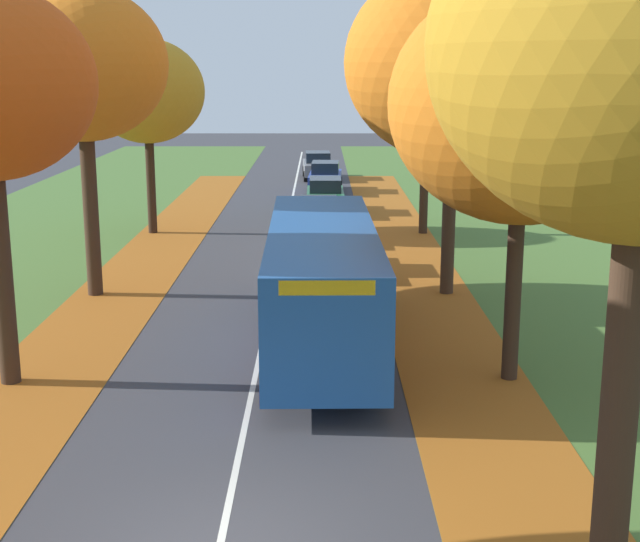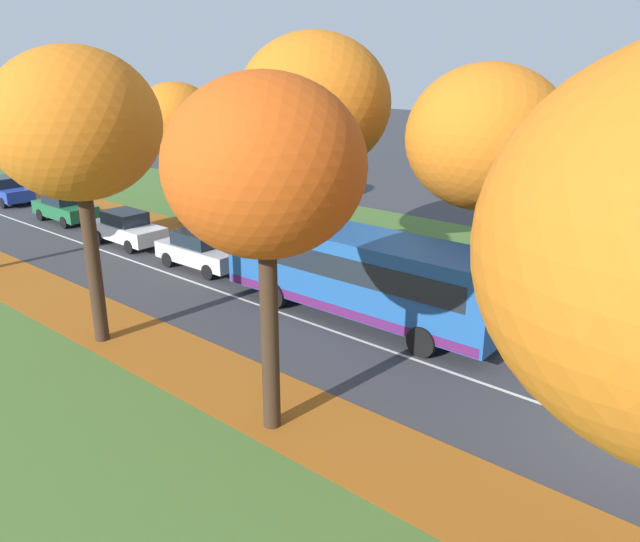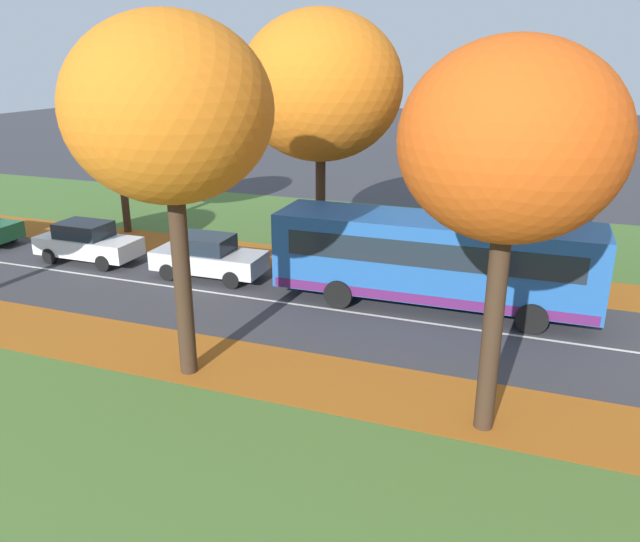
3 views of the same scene
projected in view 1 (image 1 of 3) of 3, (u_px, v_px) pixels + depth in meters
The scene contains 16 objects.
grass_verge_left at pixel (25, 257), 31.99m from camera, with size 12.00×90.00×0.01m, color #476B2D.
leaf_litter_left at pixel (115, 299), 26.14m from camera, with size 2.80×60.00×0.00m, color #9E5619.
grass_verge_right at pixel (536, 257), 31.98m from camera, with size 12.00×90.00×0.01m, color #476B2D.
leaf_litter_right at pixel (428, 299), 26.13m from camera, with size 2.80×60.00×0.00m, color #9E5619.
road_centre_line at pixel (280, 257), 31.98m from camera, with size 0.12×80.00×0.01m, color silver.
tree_left_mid at pixel (83, 65), 25.23m from camera, with size 4.86×4.86×8.94m.
tree_left_far at pixel (147, 92), 35.32m from camera, with size 4.57×4.57×7.78m.
tree_right_near at pixel (523, 104), 18.23m from camera, with size 5.55×5.55×8.46m.
tree_right_mid at pixel (454, 63), 25.38m from camera, with size 6.29×6.29×9.63m.
tree_right_far at pixel (427, 97), 35.30m from camera, with size 4.28×4.28×7.43m.
bus at pixel (323, 280), 21.33m from camera, with size 2.78×10.43×2.98m.
car_silver_lead at pixel (319, 247), 29.70m from camera, with size 1.85×4.23×1.62m.
car_white_following at pixel (319, 219), 35.07m from camera, with size 1.80×4.21×1.62m.
car_green_third_in_line at pixel (326, 196), 41.41m from camera, with size 1.79×4.20×1.62m.
car_blue_fourth_in_line at pixel (326, 177), 48.38m from camera, with size 1.91×4.26×1.62m.
car_grey_trailing at pixel (318, 165), 53.90m from camera, with size 1.92×4.27×1.62m.
Camera 1 is at (1.43, -11.27, 6.71)m, focal length 50.00 mm.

